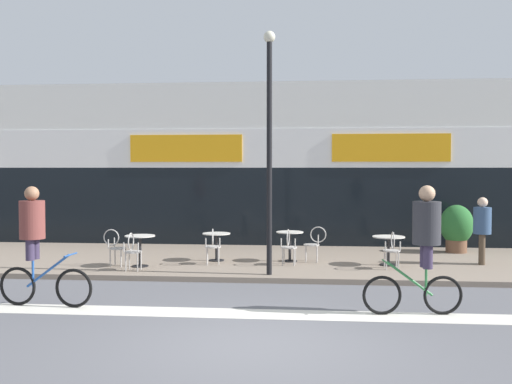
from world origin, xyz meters
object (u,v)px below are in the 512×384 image
at_px(bistro_table_1, 216,241).
at_px(planter_pot, 456,227).
at_px(bistro_table_3, 389,244).
at_px(cafe_chair_3_near, 392,248).
at_px(cafe_chair_0_side, 115,245).
at_px(cafe_chair_1_near, 213,244).
at_px(bistro_table_0, 140,244).
at_px(bistro_table_2, 290,240).
at_px(pedestrian_near_end, 482,225).
at_px(lamp_post, 269,135).
at_px(cyclist_0, 36,237).
at_px(cyclist_1, 424,238).
at_px(cafe_chair_2_side, 314,242).
at_px(cafe_chair_0_near, 132,249).
at_px(cafe_chair_2_near, 289,244).

xyz_separation_m(bistro_table_1, planter_pot, (6.52, 2.16, 0.21)).
bearing_deg(bistro_table_3, cafe_chair_3_near, -89.75).
bearing_deg(cafe_chair_0_side, cafe_chair_1_near, 16.40).
distance_m(bistro_table_1, cafe_chair_0_side, 2.55).
bearing_deg(cafe_chair_1_near, cafe_chair_3_near, -101.96).
bearing_deg(bistro_table_0, bistro_table_2, 17.54).
relative_size(bistro_table_3, pedestrian_near_end, 0.47).
bearing_deg(lamp_post, bistro_table_2, 78.55).
xyz_separation_m(cyclist_0, cyclist_1, (6.87, 0.00, 0.06)).
relative_size(bistro_table_0, cafe_chair_2_side, 0.84).
height_order(planter_pot, cyclist_0, cyclist_0).
distance_m(bistro_table_2, cyclist_0, 6.60).
bearing_deg(cyclist_1, bistro_table_0, -37.07).
bearing_deg(planter_pot, lamp_post, -141.31).
xyz_separation_m(bistro_table_2, cyclist_0, (-4.41, -4.86, 0.60)).
relative_size(cafe_chair_0_near, cafe_chair_1_near, 1.00).
distance_m(cafe_chair_2_near, lamp_post, 2.93).
relative_size(bistro_table_2, cafe_chair_3_near, 0.85).
bearing_deg(cafe_chair_2_side, cyclist_0, 45.14).
height_order(bistro_table_1, lamp_post, lamp_post).
xyz_separation_m(bistro_table_1, cafe_chair_0_side, (-2.32, -1.06, 0.00)).
relative_size(cafe_chair_0_side, pedestrian_near_end, 0.54).
bearing_deg(cafe_chair_0_side, lamp_post, -6.05).
relative_size(cafe_chair_1_near, lamp_post, 0.17).
xyz_separation_m(cafe_chair_2_side, cafe_chair_3_near, (1.81, -0.99, 0.00)).
bearing_deg(cyclist_0, cyclist_1, 4.11).
relative_size(bistro_table_1, cyclist_1, 0.32).
xyz_separation_m(lamp_post, cyclist_0, (-4.03, -2.94, -1.97)).
height_order(lamp_post, cyclist_1, lamp_post).
height_order(cafe_chair_1_near, cafe_chair_2_near, same).
xyz_separation_m(bistro_table_2, cafe_chair_3_near, (2.44, -0.99, -0.03)).
xyz_separation_m(bistro_table_0, planter_pot, (8.21, 3.23, 0.17)).
relative_size(bistro_table_1, cafe_chair_1_near, 0.79).
distance_m(bistro_table_2, cafe_chair_3_near, 2.63).
bearing_deg(planter_pot, cyclist_1, -107.35).
xyz_separation_m(cyclist_0, pedestrian_near_end, (9.17, 4.86, -0.15)).
bearing_deg(pedestrian_near_end, cafe_chair_0_side, -160.61).
bearing_deg(bistro_table_0, pedestrian_near_end, 7.68).
bearing_deg(pedestrian_near_end, bistro_table_2, -167.80).
bearing_deg(cyclist_1, cafe_chair_2_near, -65.19).
bearing_deg(cafe_chair_2_near, cafe_chair_1_near, 96.89).
bearing_deg(cafe_chair_0_side, cafe_chair_3_near, 6.94).
bearing_deg(bistro_table_2, planter_pot, 24.37).
relative_size(bistro_table_2, cafe_chair_2_near, 0.85).
height_order(bistro_table_0, bistro_table_2, bistro_table_2).
height_order(cafe_chair_2_side, pedestrian_near_end, pedestrian_near_end).
height_order(cafe_chair_0_side, cafe_chair_3_near, same).
bearing_deg(cyclist_1, lamp_post, -51.28).
height_order(bistro_table_3, cyclist_1, cyclist_1).
relative_size(cafe_chair_2_near, planter_pot, 0.67).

